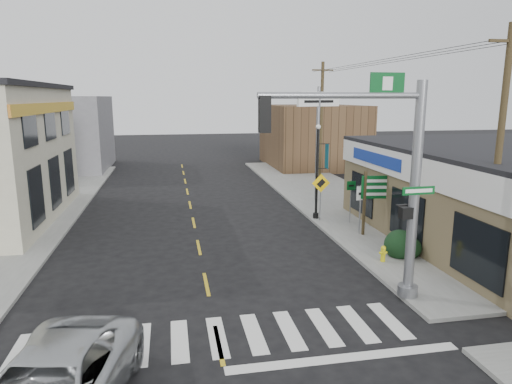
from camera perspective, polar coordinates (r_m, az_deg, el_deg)
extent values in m
plane|color=black|center=(12.56, -4.67, -18.48)|extent=(140.00, 140.00, 0.00)
cube|color=slate|center=(26.58, 11.84, -2.09)|extent=(6.00, 38.00, 0.13)
cube|color=slate|center=(25.86, -28.30, -3.67)|extent=(6.00, 38.00, 0.13)
cube|color=gold|center=(19.86, -7.17, -6.86)|extent=(0.12, 56.00, 0.01)
cube|color=silver|center=(12.90, -4.87, -17.58)|extent=(11.00, 2.20, 0.01)
cube|color=brown|center=(42.98, 7.04, 6.99)|extent=(8.00, 10.00, 5.60)
cube|color=slate|center=(44.05, -23.92, 6.71)|extent=(9.00, 10.00, 6.40)
cylinder|color=gray|center=(14.66, 19.20, -0.09)|extent=(0.31, 0.31, 6.68)
cylinder|color=gray|center=(13.31, 10.67, 11.78)|extent=(4.90, 0.18, 0.18)
cube|color=black|center=(12.68, 0.93, 9.72)|extent=(0.31, 0.25, 1.00)
cube|color=#07471A|center=(14.45, 19.66, 0.16)|extent=(1.06, 0.04, 0.25)
cube|color=#07471A|center=(13.86, 16.02, 12.91)|extent=(1.06, 0.05, 0.61)
cube|color=black|center=(14.63, 18.28, -2.52)|extent=(0.36, 0.29, 0.36)
cube|color=#44371F|center=(21.25, 13.38, -1.39)|extent=(0.11, 0.11, 2.94)
cube|color=#44371F|center=(21.83, 16.66, -1.21)|extent=(0.11, 0.11, 2.94)
cube|color=#044719|center=(21.33, 15.22, 0.59)|extent=(1.68, 0.05, 1.05)
cylinder|color=gold|center=(18.31, 15.59, -7.60)|extent=(0.18, 0.18, 0.50)
sphere|color=gold|center=(18.22, 15.64, -6.78)|extent=(0.20, 0.20, 0.20)
cylinder|color=gray|center=(23.39, 8.05, -0.90)|extent=(0.05, 0.05, 2.21)
cube|color=#F1BA05|center=(23.19, 8.13, 1.10)|extent=(0.94, 0.03, 0.94)
cylinder|color=black|center=(23.56, 7.63, 2.27)|extent=(0.13, 0.13, 4.68)
sphere|color=silver|center=(23.29, 7.79, 8.06)|extent=(0.25, 0.25, 0.25)
cube|color=#0B4552|center=(23.59, 8.83, 4.45)|extent=(0.02, 0.50, 1.26)
cylinder|color=gray|center=(27.83, 7.69, 5.92)|extent=(0.20, 0.20, 6.81)
cube|color=silver|center=(27.70, 7.85, 11.44)|extent=(3.20, 0.18, 0.85)
cylinder|color=black|center=(19.82, 23.23, -2.76)|extent=(0.19, 0.19, 3.08)
ellipsoid|color=black|center=(19.04, 17.52, -6.32)|extent=(1.21, 1.21, 0.91)
ellipsoid|color=black|center=(22.02, 17.51, -4.11)|extent=(0.99, 0.99, 0.74)
cylinder|color=#4C3322|center=(16.56, 27.98, 3.52)|extent=(0.22, 0.22, 8.41)
cube|color=#4C3322|center=(16.53, 29.25, 16.15)|extent=(1.46, 0.09, 0.09)
cylinder|color=#40291A|center=(32.80, 8.15, 8.33)|extent=(0.22, 0.22, 8.58)
cube|color=#40291A|center=(32.80, 8.35, 14.85)|extent=(1.49, 0.09, 0.09)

